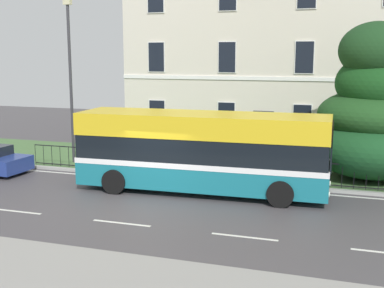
# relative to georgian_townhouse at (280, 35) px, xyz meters

# --- Properties ---
(ground_plane) EXTENTS (60.00, 56.00, 0.18)m
(ground_plane) POSITION_rel_georgian_townhouse_xyz_m (-2.25, -14.96, -6.47)
(ground_plane) COLOR #474346
(georgian_townhouse) EXTENTS (16.69, 10.43, 12.60)m
(georgian_townhouse) POSITION_rel_georgian_townhouse_xyz_m (0.00, 0.00, 0.00)
(georgian_townhouse) COLOR beige
(georgian_townhouse) RESTS_ON ground_plane
(iron_verge_railing) EXTENTS (19.55, 0.04, 0.97)m
(iron_verge_railing) POSITION_rel_georgian_townhouse_xyz_m (0.00, -11.75, -5.83)
(iron_verge_railing) COLOR black
(iron_verge_railing) RESTS_ON ground_plane
(evergreen_tree) EXTENTS (5.40, 5.40, 6.52)m
(evergreen_tree) POSITION_rel_georgian_townhouse_xyz_m (5.47, -9.53, -3.68)
(evergreen_tree) COLOR #423328
(evergreen_tree) RESTS_ON ground_plane
(single_decker_bus) EXTENTS (9.76, 2.91, 3.09)m
(single_decker_bus) POSITION_rel_georgian_townhouse_xyz_m (-0.88, -13.58, -4.83)
(single_decker_bus) COLOR #186E7E
(single_decker_bus) RESTS_ON ground_plane
(street_lamp_post) EXTENTS (0.36, 0.24, 7.82)m
(street_lamp_post) POSITION_rel_georgian_townhouse_xyz_m (-8.33, -10.67, -1.92)
(street_lamp_post) COLOR #333338
(street_lamp_post) RESTS_ON ground_plane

